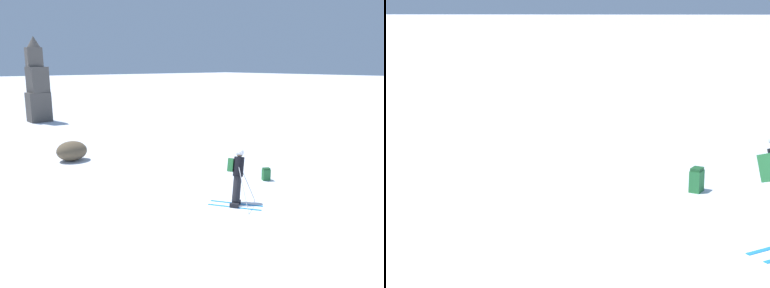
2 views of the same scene
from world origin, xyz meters
The scene contains 1 object.
spare_backpack centered at (3.73, 1.13, 0.24)m, with size 0.37×0.34×0.50m.
Camera 2 is at (-8.71, 3.12, 3.80)m, focal length 60.00 mm.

